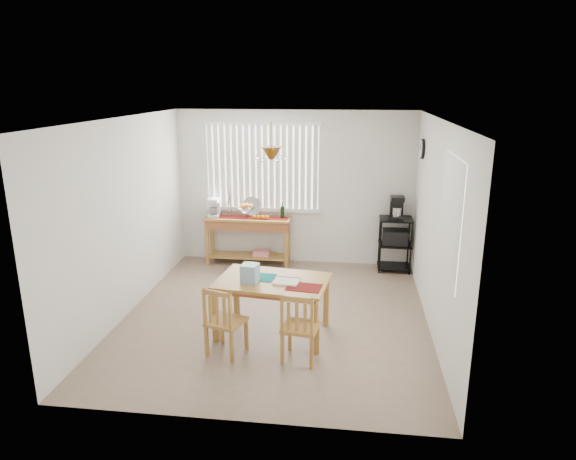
# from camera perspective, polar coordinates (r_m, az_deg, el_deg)

# --- Properties ---
(ground) EXTENTS (4.00, 4.50, 0.01)m
(ground) POSITION_cam_1_polar(r_m,az_deg,el_deg) (6.99, -1.40, -9.56)
(ground) COLOR #8C735F
(room_shell) EXTENTS (4.20, 4.70, 2.70)m
(room_shell) POSITION_cam_1_polar(r_m,az_deg,el_deg) (6.46, -1.45, 4.20)
(room_shell) COLOR silver
(room_shell) RESTS_ON ground
(sideboard) EXTENTS (1.45, 0.41, 0.82)m
(sideboard) POSITION_cam_1_polar(r_m,az_deg,el_deg) (8.77, -4.42, 0.09)
(sideboard) COLOR #AF7E3B
(sideboard) RESTS_ON ground
(sideboard_items) EXTENTS (1.38, 0.34, 0.63)m
(sideboard_items) POSITION_cam_1_polar(r_m,az_deg,el_deg) (8.75, -5.97, 2.24)
(sideboard_items) COLOR maroon
(sideboard_items) RESTS_ON sideboard
(wire_cart) EXTENTS (0.53, 0.42, 0.90)m
(wire_cart) POSITION_cam_1_polar(r_m,az_deg,el_deg) (8.63, 11.80, -0.99)
(wire_cart) COLOR black
(wire_cart) RESTS_ON ground
(cart_items) EXTENTS (0.21, 0.25, 0.37)m
(cart_items) POSITION_cam_1_polar(r_m,az_deg,el_deg) (8.50, 12.00, 2.43)
(cart_items) COLOR black
(cart_items) RESTS_ON wire_cart
(dining_table) EXTENTS (1.42, 1.01, 0.71)m
(dining_table) POSITION_cam_1_polar(r_m,az_deg,el_deg) (6.29, -1.74, -6.25)
(dining_table) COLOR #AF7E3B
(dining_table) RESTS_ON ground
(table_items) EXTENTS (1.02, 0.60, 0.23)m
(table_items) POSITION_cam_1_polar(r_m,az_deg,el_deg) (6.16, -3.21, -5.08)
(table_items) COLOR #136C6F
(table_items) RESTS_ON dining_table
(chair_left) EXTENTS (0.48, 0.48, 0.83)m
(chair_left) POSITION_cam_1_polar(r_m,az_deg,el_deg) (5.95, -7.09, -10.08)
(chair_left) COLOR #AF7E3B
(chair_left) RESTS_ON ground
(chair_right) EXTENTS (0.43, 0.43, 0.83)m
(chair_right) POSITION_cam_1_polar(r_m,az_deg,el_deg) (5.77, 1.30, -10.78)
(chair_right) COLOR #AF7E3B
(chair_right) RESTS_ON ground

